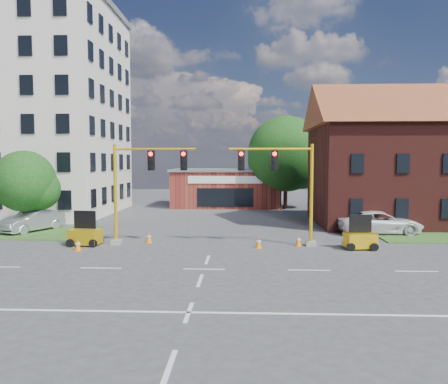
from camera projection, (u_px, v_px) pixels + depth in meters
The scene contains 17 objects.
ground at pixel (204, 269), 20.86m from camera, with size 120.00×120.00×0.00m, color #404043.
lane_markings at pixel (198, 287), 17.87m from camera, with size 60.00×36.00×0.01m, color white, non-canonical shape.
office_block at pixel (20, 109), 42.81m from camera, with size 18.40×15.40×20.60m.
brick_shop at pixel (227, 187), 50.59m from camera, with size 12.40×8.40×4.30m.
townhouse_row at pixel (440, 152), 35.64m from camera, with size 21.00×11.00×11.50m.
tree_large at pixel (290, 156), 47.16m from camera, with size 8.61×8.20×10.07m.
tree_nw_front at pixel (28, 183), 31.73m from camera, with size 4.67×4.45×5.94m.
signal_mast_west at pixel (142, 181), 26.75m from camera, with size 5.30×0.60×6.20m.
signal_mast_east at pixel (284, 182), 26.38m from camera, with size 5.30×0.60×6.20m.
trailer_west at pixel (85, 235), 26.77m from camera, with size 1.93×1.42×2.04m.
trailer_east at pixel (360, 239), 25.61m from camera, with size 1.83×1.34×1.94m.
cone_a at pixel (78, 245), 25.13m from camera, with size 0.40×0.40×0.70m.
cone_b at pixel (149, 238), 27.45m from camera, with size 0.40×0.40×0.70m.
cone_c at pixel (259, 243), 25.84m from camera, with size 0.40×0.40×0.70m.
cone_d at pixel (298, 241), 26.48m from camera, with size 0.40×0.40×0.70m.
pickup_white at pixel (380, 222), 31.03m from camera, with size 2.70×5.86×1.63m, color white.
sedan_silver_front at pixel (32, 221), 31.97m from camera, with size 1.69×4.84×1.59m, color #999CA0.
Camera 1 is at (1.82, -20.50, 5.14)m, focal length 35.00 mm.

